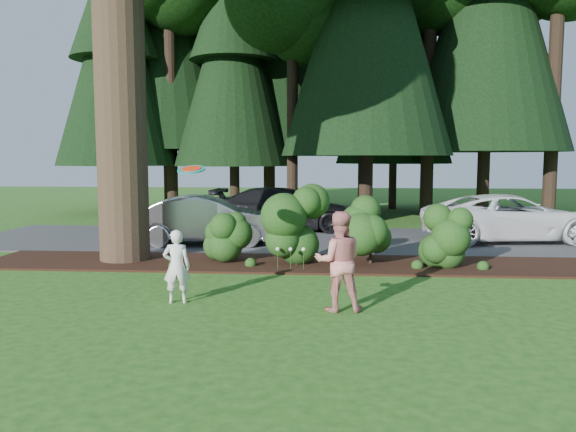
{
  "coord_description": "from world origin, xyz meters",
  "views": [
    {
      "loc": [
        0.63,
        -10.34,
        2.6
      ],
      "look_at": [
        -0.35,
        2.29,
        1.3
      ],
      "focal_mm": 35.0,
      "sensor_mm": 36.0,
      "label": 1
    }
  ],
  "objects_px": {
    "car_silver_wagon": "(207,220)",
    "frisbee": "(191,169)",
    "car_dark_suv": "(285,209)",
    "adult": "(339,261)",
    "car_white_suv": "(510,218)",
    "child": "(177,266)"
  },
  "relations": [
    {
      "from": "car_silver_wagon",
      "to": "frisbee",
      "type": "bearing_deg",
      "value": -176.23
    },
    {
      "from": "car_dark_suv",
      "to": "adult",
      "type": "bearing_deg",
      "value": -169.14
    },
    {
      "from": "car_silver_wagon",
      "to": "car_dark_suv",
      "type": "relative_size",
      "value": 0.84
    },
    {
      "from": "frisbee",
      "to": "car_white_suv",
      "type": "bearing_deg",
      "value": 43.71
    },
    {
      "from": "child",
      "to": "frisbee",
      "type": "bearing_deg",
      "value": -132.32
    },
    {
      "from": "frisbee",
      "to": "child",
      "type": "bearing_deg",
      "value": -123.31
    },
    {
      "from": "car_white_suv",
      "to": "frisbee",
      "type": "height_order",
      "value": "frisbee"
    },
    {
      "from": "adult",
      "to": "frisbee",
      "type": "relative_size",
      "value": 3.32
    },
    {
      "from": "adult",
      "to": "frisbee",
      "type": "xyz_separation_m",
      "value": [
        -2.68,
        0.64,
        1.55
      ]
    },
    {
      "from": "car_white_suv",
      "to": "adult",
      "type": "bearing_deg",
      "value": 139.03
    },
    {
      "from": "car_dark_suv",
      "to": "frisbee",
      "type": "height_order",
      "value": "frisbee"
    },
    {
      "from": "car_white_suv",
      "to": "frisbee",
      "type": "distance_m",
      "value": 11.35
    },
    {
      "from": "adult",
      "to": "frisbee",
      "type": "bearing_deg",
      "value": -18.38
    },
    {
      "from": "car_white_suv",
      "to": "car_dark_suv",
      "type": "distance_m",
      "value": 7.58
    },
    {
      "from": "car_dark_suv",
      "to": "adult",
      "type": "xyz_separation_m",
      "value": [
        1.8,
        -10.69,
        0.07
      ]
    },
    {
      "from": "car_dark_suv",
      "to": "child",
      "type": "xyz_separation_m",
      "value": [
        -1.1,
        -10.38,
        -0.12
      ]
    },
    {
      "from": "adult",
      "to": "car_silver_wagon",
      "type": "bearing_deg",
      "value": -66.25
    },
    {
      "from": "child",
      "to": "car_white_suv",
      "type": "bearing_deg",
      "value": -144.85
    },
    {
      "from": "child",
      "to": "adult",
      "type": "bearing_deg",
      "value": 164.86
    },
    {
      "from": "adult",
      "to": "child",
      "type": "bearing_deg",
      "value": -11.05
    },
    {
      "from": "car_white_suv",
      "to": "child",
      "type": "height_order",
      "value": "car_white_suv"
    },
    {
      "from": "car_white_suv",
      "to": "car_dark_suv",
      "type": "xyz_separation_m",
      "value": [
        -7.23,
        2.29,
        0.03
      ]
    }
  ]
}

